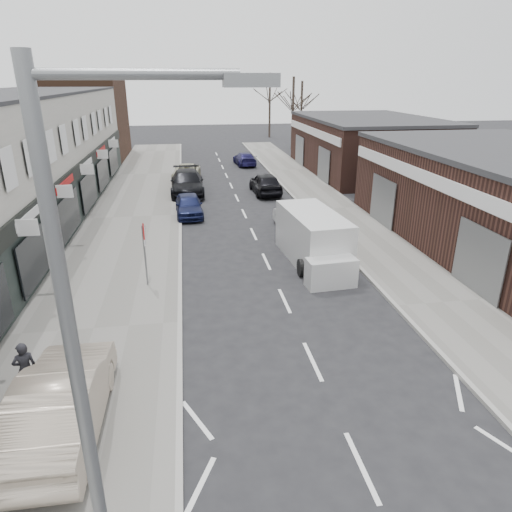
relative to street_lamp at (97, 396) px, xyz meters
name	(u,v)px	position (x,y,z in m)	size (l,w,h in m)	color
pavement_left	(133,217)	(-2.22, 22.80, -4.56)	(5.50, 64.00, 0.12)	slate
pavement_right	(333,209)	(10.28, 22.80, -4.56)	(3.50, 64.00, 0.12)	slate
brick_block_far	(83,119)	(-8.97, 45.80, -0.62)	(8.00, 10.00, 8.00)	#432A1C
right_unit_far	(367,146)	(17.03, 34.80, -2.37)	(10.00, 16.00, 4.50)	#3A201A
tree_far_a	(292,150)	(13.53, 48.80, -4.62)	(3.60, 3.60, 8.00)	#382D26
tree_far_b	(300,142)	(16.03, 54.80, -4.62)	(3.60, 3.60, 7.50)	#382D26
tree_far_c	(269,137)	(13.03, 60.80, -4.62)	(3.60, 3.60, 8.50)	#382D26
street_lamp	(97,396)	(0.00, 0.00, 0.00)	(2.23, 0.22, 8.00)	slate
warning_sign	(144,236)	(-0.63, 12.80, -2.42)	(0.12, 0.80, 2.70)	slate
white_van	(314,240)	(6.63, 14.47, -3.55)	(2.46, 5.98, 2.27)	silver
sedan_on_pavement	(62,401)	(-2.02, 4.81, -3.68)	(1.73, 4.98, 1.64)	#AD9D8B
pedestrian	(25,369)	(-3.27, 6.31, -3.72)	(0.57, 0.37, 1.55)	black
parked_car_left_a	(189,205)	(1.15, 22.86, -3.95)	(1.58, 3.93, 1.34)	#13193E
parked_car_left_b	(187,183)	(1.13, 28.52, -3.79)	(2.32, 5.71, 1.66)	black
parked_car_left_c	(186,173)	(1.13, 33.35, -3.99)	(2.10, 4.56, 1.27)	#BBB695
parked_car_right_a	(296,220)	(6.80, 18.63, -3.89)	(1.55, 4.46, 1.47)	silver
parked_car_right_b	(265,183)	(6.73, 27.76, -3.85)	(1.81, 4.51, 1.54)	black
parked_car_right_c	(245,159)	(6.73, 39.49, -4.01)	(1.70, 4.19, 1.22)	#191646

